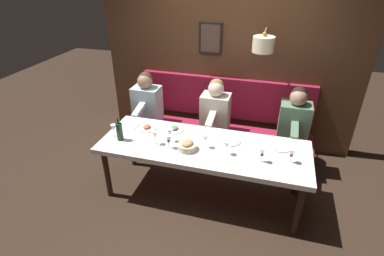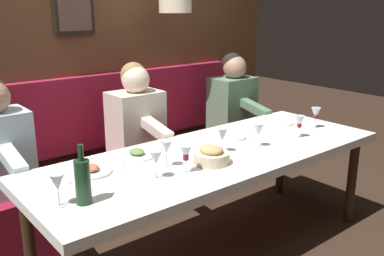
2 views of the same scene
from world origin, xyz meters
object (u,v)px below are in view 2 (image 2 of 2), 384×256
Objects in this scene: dining_table at (215,161)px; wine_glass_2 at (300,122)px; diner_nearest at (233,98)px; diner_near at (136,116)px; wine_glass_7 at (186,154)px; wine_glass_3 at (156,159)px; wine_glass_1 at (316,114)px; wine_glass_6 at (57,183)px; wine_glass_5 at (258,131)px; wine_glass_4 at (166,148)px; wine_glass_0 at (222,135)px; bread_bowl at (211,156)px; wine_bottle at (83,181)px.

wine_glass_2 is (-0.15, -0.68, 0.18)m from dining_table.
diner_near is (0.00, 1.08, 0.00)m from diner_nearest.
diner_nearest is 1.75m from wine_glass_7.
dining_table is 15.01× the size of wine_glass_3.
wine_glass_1 and wine_glass_7 have the same top height.
wine_glass_6 is (0.04, 1.78, 0.00)m from wine_glass_2.
diner_near reaches higher than wine_glass_3.
wine_glass_1 reaches higher than dining_table.
wine_glass_5 is 1.39m from wine_glass_6.
wine_glass_4 is at bearing 83.09° from wine_glass_2.
diner_nearest is at bearing -53.32° from wine_glass_7.
wine_glass_5 is (0.02, -0.84, 0.00)m from wine_glass_3.
diner_nearest reaches higher than wine_glass_1.
wine_glass_5 is (-0.99, -0.34, 0.04)m from diner_near.
dining_table is at bearing -66.41° from wine_glass_7.
wine_glass_0 is 1.00× the size of wine_glass_2.
diner_near is at bearing -21.56° from wine_glass_4.
wine_glass_7 is (-0.16, 0.37, 0.18)m from dining_table.
wine_glass_0 and wine_glass_7 have the same top height.
wine_glass_7 is at bearing -167.80° from wine_glass_4.
dining_table is at bearing -77.16° from wine_glass_3.
bread_bowl is (-0.01, -0.40, -0.07)m from wine_glass_3.
wine_glass_6 is at bearing 88.62° from wine_glass_2.
wine_bottle reaches higher than wine_glass_3.
wine_glass_6 is at bearing 90.86° from wine_glass_1.
wine_glass_2 is 1.09m from wine_glass_4.
wine_glass_4 is (0.02, 0.43, 0.00)m from wine_glass_0.
wine_glass_3 is 0.75× the size of bread_bowl.
wine_glass_2 is 1.05m from wine_glass_7.
diner_nearest reaches higher than wine_glass_2.
wine_glass_5 is (0.04, 0.39, 0.00)m from wine_glass_2.
diner_near reaches higher than wine_glass_6.
wine_glass_4 and wine_glass_5 have the same top height.
wine_glass_5 is at bearing -97.44° from wine_glass_4.
wine_glass_5 is at bearing 92.79° from wine_glass_1.
wine_glass_2 is at bearing 103.88° from wine_glass_1.
wine_bottle is at bearing 93.81° from wine_glass_3.
wine_bottle is at bearing 117.12° from diner_nearest.
diner_near is at bearing -42.42° from wine_bottle.
bread_bowl is (-0.03, -0.95, -0.07)m from wine_glass_6.
wine_glass_7 is (-0.13, 0.40, -0.00)m from wine_glass_0.
wine_glass_1 is 1.00× the size of wine_glass_4.
diner_near is 0.92m from wine_glass_0.
diner_nearest is 4.82× the size of wine_glass_0.
wine_bottle is at bearing 96.60° from wine_glass_0.
wine_glass_3 is 0.18m from wine_glass_7.
wine_glass_2 is at bearing -91.38° from wine_glass_6.
diner_near reaches higher than wine_glass_7.
wine_glass_6 is (-0.99, 2.13, 0.04)m from diner_nearest.
wine_glass_7 is at bearing 162.74° from diner_near.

